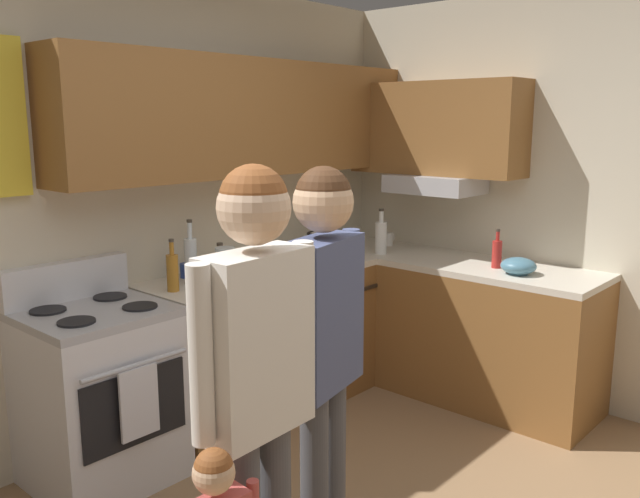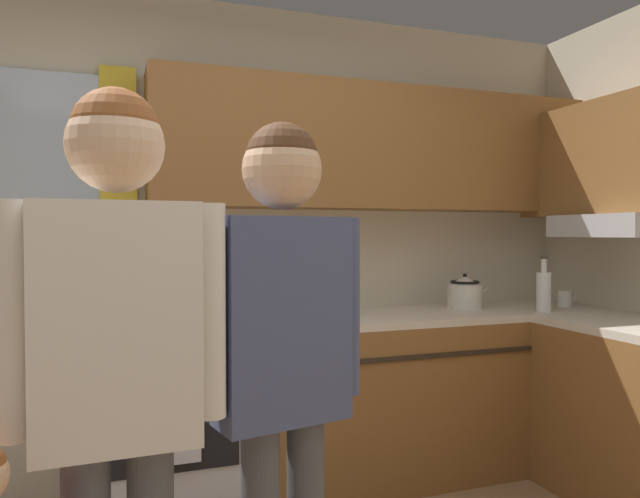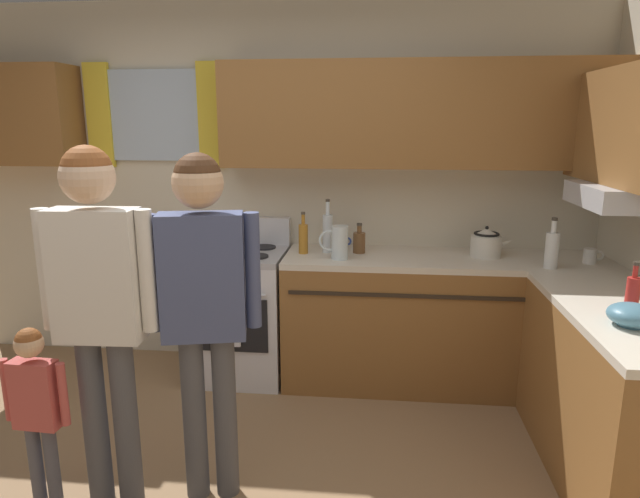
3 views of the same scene
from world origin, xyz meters
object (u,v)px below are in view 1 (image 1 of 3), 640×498
at_px(stove_oven, 100,393).
at_px(adult_holding_child, 257,362).
at_px(bottle_milk_white, 381,237).
at_px(mug_cobalt_blue, 187,270).
at_px(mug_ceramic_white, 388,239).
at_px(adult_in_plaid, 324,329).
at_px(bottle_tall_clear, 191,260).
at_px(mixing_bowl, 518,266).
at_px(water_pitcher, 224,267).
at_px(stovetop_kettle, 319,242).
at_px(bottle_squat_brown, 220,264).
at_px(bottle_oil_amber, 173,271).
at_px(bottle_sauce_red, 497,253).

height_order(stove_oven, adult_holding_child, adult_holding_child).
distance_m(bottle_milk_white, mug_cobalt_blue, 1.39).
xyz_separation_m(bottle_milk_white, adult_holding_child, (-2.27, -1.20, 0.04)).
distance_m(mug_cobalt_blue, mug_ceramic_white, 1.63).
distance_m(mug_cobalt_blue, adult_in_plaid, 1.62).
bearing_deg(adult_in_plaid, bottle_tall_clear, 72.46).
xyz_separation_m(stove_oven, mug_cobalt_blue, (0.71, 0.20, 0.48)).
relative_size(mug_cobalt_blue, mixing_bowl, 0.55).
bearing_deg(bottle_milk_white, mixing_bowl, -86.65).
bearing_deg(water_pitcher, mug_cobalt_blue, 90.72).
bearing_deg(stovetop_kettle, adult_holding_child, -142.84).
distance_m(bottle_squat_brown, mixing_bowl, 1.77).
bearing_deg(water_pitcher, mixing_bowl, -38.29).
distance_m(stove_oven, bottle_oil_amber, 0.72).
bearing_deg(adult_in_plaid, adult_holding_child, -166.33).
relative_size(bottle_sauce_red, stovetop_kettle, 0.90).
height_order(bottle_squat_brown, bottle_tall_clear, bottle_tall_clear).
relative_size(stove_oven, adult_holding_child, 0.65).
bearing_deg(bottle_oil_amber, adult_holding_child, -116.49).
distance_m(bottle_tall_clear, mug_cobalt_blue, 0.20).
bearing_deg(mug_cobalt_blue, bottle_tall_clear, -119.01).
distance_m(mug_cobalt_blue, mixing_bowl, 1.97).
relative_size(bottle_tall_clear, adult_in_plaid, 0.22).
height_order(mug_cobalt_blue, stovetop_kettle, stovetop_kettle).
xyz_separation_m(mug_cobalt_blue, water_pitcher, (0.00, -0.33, 0.07)).
relative_size(stove_oven, bottle_tall_clear, 3.00).
height_order(bottle_sauce_red, bottle_tall_clear, bottle_tall_clear).
bearing_deg(bottle_squat_brown, adult_holding_child, -126.23).
bearing_deg(mug_ceramic_white, water_pitcher, -178.28).
distance_m(mug_ceramic_white, mixing_bowl, 1.15).
bearing_deg(bottle_squat_brown, bottle_milk_white, -13.73).
bearing_deg(mug_cobalt_blue, mug_ceramic_white, -10.16).
bearing_deg(mug_cobalt_blue, bottle_squat_brown, -47.86).
bearing_deg(bottle_squat_brown, mug_ceramic_white, -5.49).
bearing_deg(mug_ceramic_white, adult_in_plaid, -149.67).
relative_size(mug_cobalt_blue, adult_in_plaid, 0.07).
distance_m(bottle_oil_amber, bottle_tall_clear, 0.17).
distance_m(stove_oven, adult_in_plaid, 1.45).
distance_m(mixing_bowl, adult_in_plaid, 1.90).
height_order(bottle_milk_white, bottle_sauce_red, bottle_milk_white).
bearing_deg(bottle_sauce_red, mug_ceramic_white, 80.48).
xyz_separation_m(bottle_tall_clear, mixing_bowl, (1.46, -1.26, -0.09)).
distance_m(water_pitcher, adult_holding_child, 1.62).
relative_size(stove_oven, mug_ceramic_white, 8.76).
bearing_deg(water_pitcher, bottle_tall_clear, 115.82).
distance_m(bottle_milk_white, mug_ceramic_white, 0.33).
distance_m(stovetop_kettle, water_pitcher, 0.98).
bearing_deg(mug_ceramic_white, bottle_tall_clear, 175.42).
xyz_separation_m(bottle_oil_amber, bottle_tall_clear, (0.16, 0.05, 0.03)).
relative_size(bottle_squat_brown, water_pitcher, 0.93).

